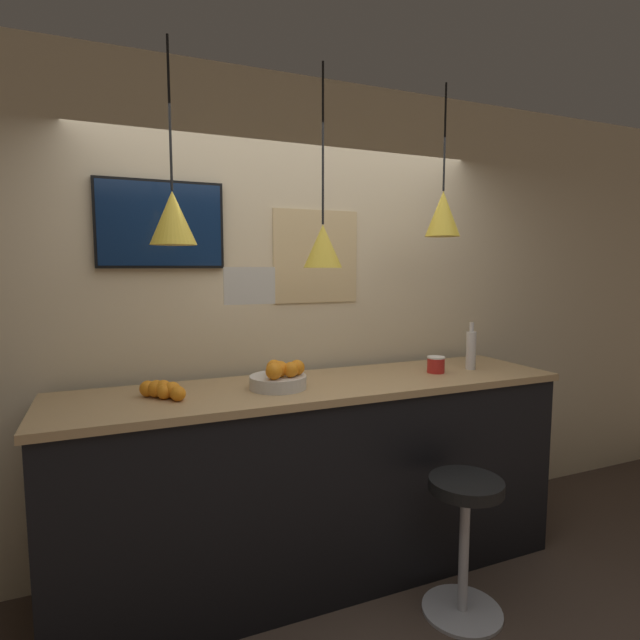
# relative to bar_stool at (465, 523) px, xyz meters

# --- Properties ---
(back_wall) EXTENTS (8.00, 0.06, 2.90)m
(back_wall) POSITION_rel_bar_stool_xyz_m (-0.54, 1.04, 0.97)
(back_wall) COLOR beige
(back_wall) RESTS_ON ground_plane
(service_counter) EXTENTS (2.82, 0.69, 1.12)m
(service_counter) POSITION_rel_bar_stool_xyz_m (-0.54, 0.58, 0.08)
(service_counter) COLOR black
(service_counter) RESTS_ON ground_plane
(bar_stool) EXTENTS (0.40, 0.40, 0.71)m
(bar_stool) POSITION_rel_bar_stool_xyz_m (0.00, 0.00, 0.00)
(bar_stool) COLOR #B7B7BC
(bar_stool) RESTS_ON ground_plane
(fruit_bowl) EXTENTS (0.30, 0.30, 0.15)m
(fruit_bowl) POSITION_rel_bar_stool_xyz_m (-0.79, 0.55, 0.70)
(fruit_bowl) COLOR beige
(fruit_bowl) RESTS_ON service_counter
(orange_pile) EXTENTS (0.20, 0.22, 0.09)m
(orange_pile) POSITION_rel_bar_stool_xyz_m (-1.37, 0.58, 0.68)
(orange_pile) COLOR orange
(orange_pile) RESTS_ON service_counter
(juice_bottle) EXTENTS (0.06, 0.06, 0.30)m
(juice_bottle) POSITION_rel_bar_stool_xyz_m (0.47, 0.56, 0.76)
(juice_bottle) COLOR silver
(juice_bottle) RESTS_ON service_counter
(spread_jar) EXTENTS (0.11, 0.11, 0.10)m
(spread_jar) POSITION_rel_bar_stool_xyz_m (0.21, 0.56, 0.69)
(spread_jar) COLOR red
(spread_jar) RESTS_ON service_counter
(pendant_lamp_left) EXTENTS (0.22, 0.22, 0.94)m
(pendant_lamp_left) POSITION_rel_bar_stool_xyz_m (-1.31, 0.55, 1.51)
(pendant_lamp_left) COLOR black
(pendant_lamp_middle) EXTENTS (0.21, 0.21, 1.05)m
(pendant_lamp_middle) POSITION_rel_bar_stool_xyz_m (-0.54, 0.55, 1.39)
(pendant_lamp_middle) COLOR black
(pendant_lamp_right) EXTENTS (0.20, 0.20, 0.87)m
(pendant_lamp_right) POSITION_rel_bar_stool_xyz_m (0.22, 0.55, 1.59)
(pendant_lamp_right) COLOR black
(mounted_tv) EXTENTS (0.68, 0.04, 0.48)m
(mounted_tv) POSITION_rel_bar_stool_xyz_m (-1.32, 0.99, 1.51)
(mounted_tv) COLOR black
(hanging_menu_board) EXTENTS (0.24, 0.01, 0.17)m
(hanging_menu_board) POSITION_rel_bar_stool_xyz_m (-1.00, 0.32, 1.19)
(hanging_menu_board) COLOR silver
(wall_poster) EXTENTS (0.56, 0.01, 0.58)m
(wall_poster) POSITION_rel_bar_stool_xyz_m (-0.39, 1.00, 1.34)
(wall_poster) COLOR #DBBC84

